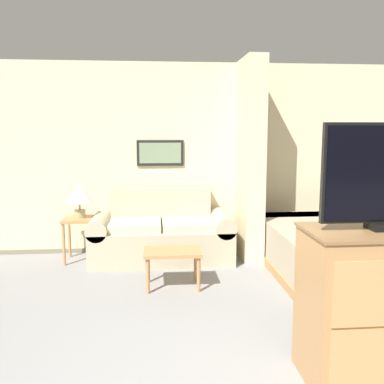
% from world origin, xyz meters
% --- Properties ---
extents(wall_back, '(6.94, 0.16, 2.60)m').
position_xyz_m(wall_back, '(-0.00, 3.81, 1.29)').
color(wall_back, beige).
rests_on(wall_back, ground_plane).
extents(wall_partition_pillar, '(0.24, 0.79, 2.60)m').
position_xyz_m(wall_partition_pillar, '(0.92, 3.35, 1.30)').
color(wall_partition_pillar, beige).
rests_on(wall_partition_pillar, ground_plane).
extents(couch, '(1.84, 0.84, 0.91)m').
position_xyz_m(couch, '(-0.24, 3.33, 0.33)').
color(couch, '#B7AD8E').
rests_on(couch, ground_plane).
extents(coffee_table, '(0.61, 0.41, 0.41)m').
position_xyz_m(coffee_table, '(-0.14, 2.30, 0.35)').
color(coffee_table, '#B27F4C').
rests_on(coffee_table, ground_plane).
extents(side_table, '(0.42, 0.42, 0.57)m').
position_xyz_m(side_table, '(-1.29, 3.36, 0.47)').
color(side_table, '#B27F4C').
rests_on(side_table, ground_plane).
extents(table_lamp, '(0.34, 0.34, 0.44)m').
position_xyz_m(table_lamp, '(-1.29, 3.36, 0.87)').
color(table_lamp, tan).
rests_on(table_lamp, side_table).
extents(tv_dresser, '(1.06, 0.56, 1.05)m').
position_xyz_m(tv_dresser, '(1.19, 0.45, 0.52)').
color(tv_dresser, '#B27F4C').
rests_on(tv_dresser, ground_plane).
extents(bed, '(1.77, 2.06, 0.55)m').
position_xyz_m(bed, '(1.93, 2.68, 0.28)').
color(bed, '#B27F4C').
rests_on(bed, ground_plane).
extents(backpack, '(0.27, 0.26, 0.40)m').
position_xyz_m(backpack, '(2.02, 2.24, 0.75)').
color(backpack, '#2D4733').
rests_on(backpack, bed).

